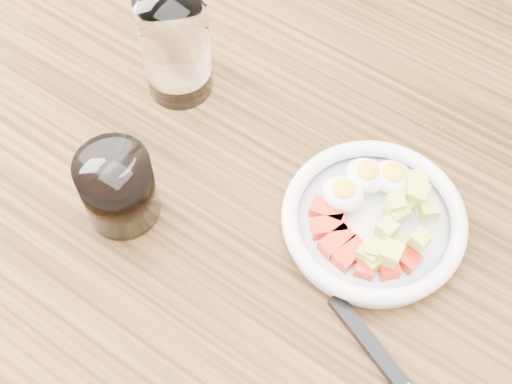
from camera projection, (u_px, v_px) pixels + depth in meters
dining_table at (258, 257)px, 0.85m from camera, size 1.50×0.90×0.77m
bowl at (373, 218)px, 0.74m from camera, size 0.19×0.19×0.05m
fork at (388, 366)px, 0.68m from camera, size 0.22×0.10×0.01m
water_glass at (175, 45)px, 0.80m from camera, size 0.08×0.08×0.14m
coffee_glass at (118, 189)px, 0.73m from camera, size 0.08×0.08×0.09m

